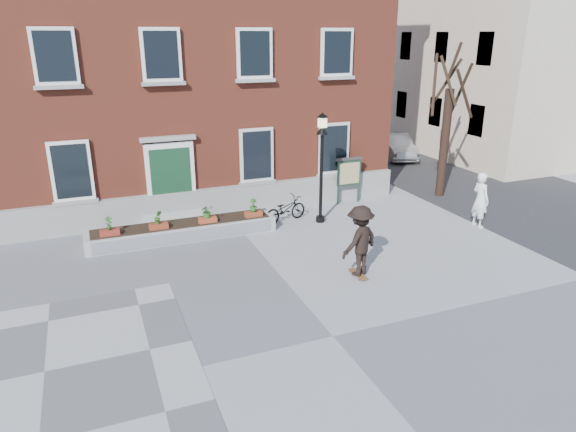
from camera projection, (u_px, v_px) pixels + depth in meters
name	position (u px, v px, depth m)	size (l,w,h in m)	color
ground	(333.00, 336.00, 11.57)	(100.00, 100.00, 0.00)	gray
checker_patch	(44.00, 372.00, 10.35)	(6.00, 6.00, 0.01)	#59595C
bicycle	(285.00, 209.00, 18.52)	(0.62, 1.76, 0.93)	black
parked_car	(396.00, 146.00, 28.07)	(1.37, 3.93, 1.30)	#B3B6B8
bystander	(480.00, 200.00, 17.88)	(0.72, 0.47, 1.97)	white
brick_building	(141.00, 38.00, 20.99)	(18.40, 10.85, 12.60)	#973D29
planter_assembly	(183.00, 229.00, 17.05)	(6.20, 1.12, 1.15)	#B4B4B0
bare_tree	(446.00, 129.00, 20.79)	(1.83, 1.83, 6.16)	black
side_street	(450.00, 24.00, 32.82)	(15.20, 36.00, 14.50)	#353537
lamp_post	(322.00, 153.00, 17.80)	(0.40, 0.40, 3.93)	black
notice_board	(349.00, 173.00, 20.28)	(1.10, 0.16, 1.87)	#1B3729
skateboarder	(360.00, 241.00, 14.11)	(1.48, 1.19, 2.08)	brown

